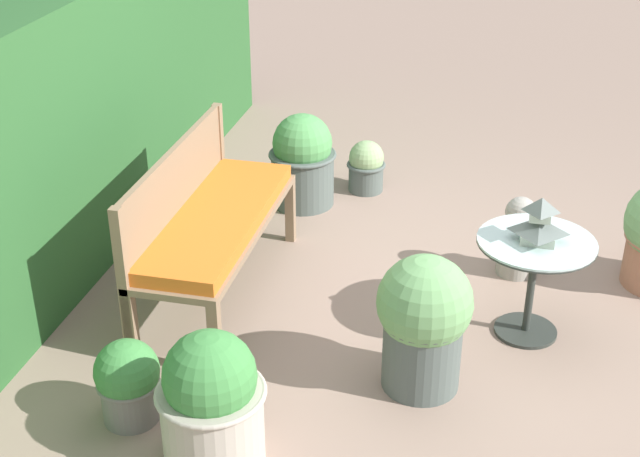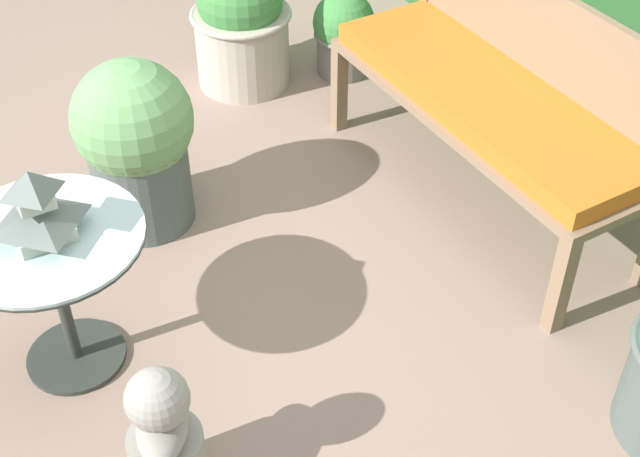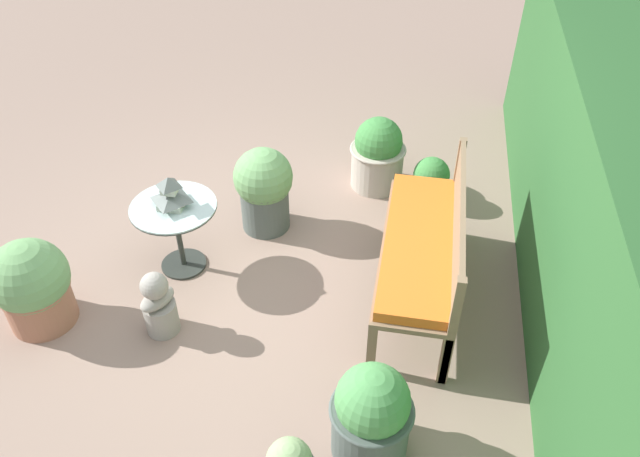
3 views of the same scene
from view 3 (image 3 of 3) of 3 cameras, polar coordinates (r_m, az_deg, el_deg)
The scene contains 12 objects.
ground at distance 4.91m, azimuth -6.00°, elevation -4.65°, with size 30.00×30.00×0.00m, color gray.
foliage_hedge_back at distance 4.40m, azimuth 25.14°, elevation -0.20°, with size 6.40×0.78×1.72m, color #285628.
garden_bench at distance 4.50m, azimuth 9.04°, elevation -1.65°, with size 1.59×0.53×0.56m.
bench_backrest at distance 4.39m, azimuth 12.50°, elevation -0.01°, with size 1.59×0.06×0.93m.
patio_table at distance 4.83m, azimuth -13.07°, elevation 0.82°, with size 0.65×0.65×0.60m.
pagoda_birdhouse at distance 4.68m, azimuth -13.50°, elevation 3.08°, with size 0.24×0.24×0.26m.
garden_bust at distance 4.50m, azimuth -14.53°, elevation -6.80°, with size 0.31×0.26×0.53m.
potted_plant_bench_right at distance 5.61m, azimuth 10.09°, elevation 4.35°, with size 0.32×0.32×0.45m.
potted_plant_table_far at distance 5.17m, azimuth -5.15°, elevation 3.72°, with size 0.49×0.49×0.75m.
potted_plant_path_edge at distance 5.71m, azimuth 5.30°, elevation 6.78°, with size 0.51×0.51×0.69m.
potted_plant_patio_mid at distance 4.79m, azimuth -24.81°, elevation -4.73°, with size 0.54×0.54×0.70m.
potted_plant_bench_left at distance 3.71m, azimuth 4.72°, elevation -16.62°, with size 0.49×0.49×0.69m.
Camera 3 is at (3.34, 1.13, 3.42)m, focal length 35.00 mm.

